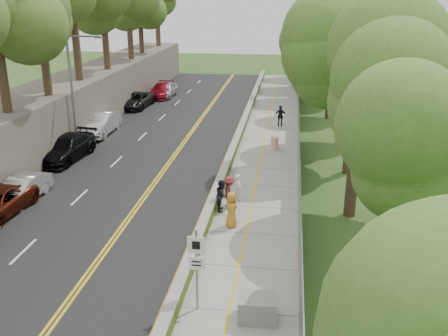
{
  "coord_description": "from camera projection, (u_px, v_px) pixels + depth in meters",
  "views": [
    {
      "loc": [
        4.01,
        -17.75,
        10.8
      ],
      "look_at": [
        0.5,
        8.0,
        1.4
      ],
      "focal_mm": 40.0,
      "sensor_mm": 36.0,
      "label": 1
    }
  ],
  "objects": [
    {
      "name": "car_1",
      "position": [
        21.0,
        190.0,
        26.45
      ],
      "size": [
        1.69,
        4.17,
        1.35
      ],
      "primitive_type": "imported",
      "rotation": [
        0.0,
        0.0,
        -0.07
      ],
      "color": "silver",
      "rests_on": "road"
    },
    {
      "name": "signpost",
      "position": [
        197.0,
        261.0,
        17.11
      ],
      "size": [
        0.62,
        0.09,
        3.1
      ],
      "color": "gray",
      "rests_on": "sidewalk"
    },
    {
      "name": "painter_1",
      "position": [
        238.0,
        188.0,
        26.35
      ],
      "size": [
        0.38,
        0.57,
        1.55
      ],
      "primitive_type": "imported",
      "rotation": [
        0.0,
        0.0,
        1.55
      ],
      "color": "white",
      "rests_on": "sidewalk"
    },
    {
      "name": "car_7",
      "position": [
        161.0,
        90.0,
        51.94
      ],
      "size": [
        2.0,
        4.86,
        1.41
      ],
      "primitive_type": "imported",
      "rotation": [
        0.0,
        0.0,
        0.01
      ],
      "color": "maroon",
      "rests_on": "road"
    },
    {
      "name": "streetlight",
      "position": [
        75.0,
        85.0,
        33.51
      ],
      "size": [
        2.52,
        0.22,
        8.0
      ],
      "color": "gray",
      "rests_on": "ground"
    },
    {
      "name": "car_8",
      "position": [
        166.0,
        90.0,
        52.21
      ],
      "size": [
        1.78,
        4.29,
        1.45
      ],
      "primitive_type": "imported",
      "rotation": [
        0.0,
        0.0,
        -0.02
      ],
      "color": "silver",
      "rests_on": "road"
    },
    {
      "name": "trees_fenceside",
      "position": [
        341.0,
        52.0,
        31.42
      ],
      "size": [
        7.0,
        66.0,
        14.0
      ],
      "primitive_type": null,
      "color": "#52822D",
      "rests_on": "ground"
    },
    {
      "name": "concrete_block",
      "position": [
        257.0,
        308.0,
        17.04
      ],
      "size": [
        1.35,
        1.04,
        0.87
      ],
      "primitive_type": "cube",
      "rotation": [
        0.0,
        0.0,
        0.04
      ],
      "color": "slate",
      "rests_on": "sidewalk"
    },
    {
      "name": "car_6",
      "position": [
        136.0,
        100.0,
        47.41
      ],
      "size": [
        2.62,
        5.16,
        1.4
      ],
      "primitive_type": "imported",
      "rotation": [
        0.0,
        0.0,
        -0.06
      ],
      "color": "black",
      "rests_on": "road"
    },
    {
      "name": "jersey_barrier",
      "position": [
        234.0,
        149.0,
        34.56
      ],
      "size": [
        0.42,
        66.0,
        0.6
      ],
      "primitive_type": "cube",
      "color": "#9BE913",
      "rests_on": "ground"
    },
    {
      "name": "person_far",
      "position": [
        281.0,
        116.0,
        40.87
      ],
      "size": [
        1.03,
        0.46,
        1.73
      ],
      "primitive_type": "imported",
      "rotation": [
        0.0,
        0.0,
        3.18
      ],
      "color": "black",
      "rests_on": "sidewalk"
    },
    {
      "name": "road",
      "position": [
        155.0,
        149.0,
        35.37
      ],
      "size": [
        11.2,
        66.0,
        0.04
      ],
      "primitive_type": "cube",
      "color": "black",
      "rests_on": "ground"
    },
    {
      "name": "ground",
      "position": [
        186.0,
        264.0,
        20.72
      ],
      "size": [
        140.0,
        140.0,
        0.0
      ],
      "primitive_type": "plane",
      "color": "#33511E",
      "rests_on": "ground"
    },
    {
      "name": "painter_0",
      "position": [
        231.0,
        210.0,
        23.58
      ],
      "size": [
        0.81,
        0.99,
        1.75
      ],
      "primitive_type": "imported",
      "rotation": [
        0.0,
        0.0,
        1.91
      ],
      "color": "orange",
      "rests_on": "sidewalk"
    },
    {
      "name": "car_5",
      "position": [
        100.0,
        124.0,
        38.75
      ],
      "size": [
        1.8,
        5.05,
        1.66
      ],
      "primitive_type": "imported",
      "rotation": [
        0.0,
        0.0,
        0.01
      ],
      "color": "silver",
      "rests_on": "road"
    },
    {
      "name": "chainlink_fence",
      "position": [
        299.0,
        142.0,
        33.76
      ],
      "size": [
        0.04,
        66.0,
        2.0
      ],
      "primitive_type": "cube",
      "color": "slate",
      "rests_on": "ground"
    },
    {
      "name": "construction_barrel",
      "position": [
        274.0,
        143.0,
        35.07
      ],
      "size": [
        0.55,
        0.55,
        0.91
      ],
      "primitive_type": "cylinder",
      "color": "orange",
      "rests_on": "sidewalk"
    },
    {
      "name": "sidewalk",
      "position": [
        267.0,
        154.0,
        34.36
      ],
      "size": [
        4.2,
        66.0,
        0.05
      ],
      "primitive_type": "cube",
      "color": "gray",
      "rests_on": "ground"
    },
    {
      "name": "car_3",
      "position": [
        66.0,
        148.0,
        32.96
      ],
      "size": [
        2.73,
        5.65,
        1.58
      ],
      "primitive_type": "imported",
      "rotation": [
        0.0,
        0.0,
        -0.1
      ],
      "color": "black",
      "rests_on": "road"
    },
    {
      "name": "rock_embankment",
      "position": [
        44.0,
        118.0,
        35.73
      ],
      "size": [
        5.0,
        66.0,
        4.0
      ],
      "primitive_type": "cube",
      "color": "#595147",
      "rests_on": "ground"
    },
    {
      "name": "painter_2",
      "position": [
        222.0,
        195.0,
        25.35
      ],
      "size": [
        0.68,
        0.84,
        1.64
      ],
      "primitive_type": "imported",
      "rotation": [
        0.0,
        0.0,
        1.64
      ],
      "color": "black",
      "rests_on": "sidewalk"
    },
    {
      "name": "car_4",
      "position": [
        98.0,
        126.0,
        38.37
      ],
      "size": [
        1.9,
        4.33,
        1.45
      ],
      "primitive_type": "imported",
      "rotation": [
        0.0,
        0.0,
        0.04
      ],
      "color": "tan",
      "rests_on": "road"
    },
    {
      "name": "painter_3",
      "position": [
        229.0,
        193.0,
        25.53
      ],
      "size": [
        0.86,
        1.24,
        1.76
      ],
      "primitive_type": "imported",
      "rotation": [
        0.0,
        0.0,
        1.77
      ],
      "color": "maroon",
      "rests_on": "sidewalk"
    }
  ]
}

